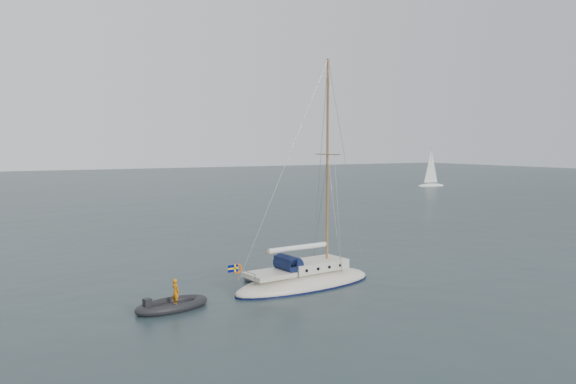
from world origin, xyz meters
TOP-DOWN VIEW (x-y plane):
  - ground at (0.00, 0.00)m, footprint 300.00×300.00m
  - sailboat at (-3.42, -2.88)m, footprint 8.91×2.67m
  - dinghy at (-4.47, -0.69)m, footprint 2.83×1.28m
  - rib at (-10.90, -3.39)m, footprint 3.65×1.66m
  - distant_yacht_b at (54.14, 47.99)m, footprint 5.66×3.02m

SIDE VIEW (x-z plane):
  - ground at x=0.00m, z-range 0.00..0.00m
  - dinghy at x=-4.47m, z-range -0.03..0.38m
  - rib at x=-10.90m, z-range -0.49..0.93m
  - sailboat at x=-3.42m, z-range -5.38..7.31m
  - distant_yacht_b at x=54.14m, z-range -0.55..6.95m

